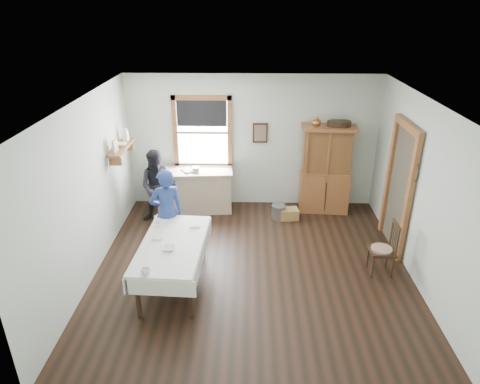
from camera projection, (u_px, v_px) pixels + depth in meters
The scene contains 20 objects.
room at pixel (253, 194), 6.34m from camera, with size 5.01×5.01×2.70m.
window at pixel (202, 128), 8.48m from camera, with size 1.18×0.07×1.48m.
doorway at pixel (400, 184), 7.14m from camera, with size 0.09×1.14×2.22m.
wall_shelf at pixel (121, 146), 7.69m from camera, with size 0.24×1.00×0.44m.
framed_picture at pixel (260, 133), 8.49m from camera, with size 0.30×0.04×0.40m, color #321F11.
rug_beater at pixel (417, 165), 6.41m from camera, with size 0.27×0.27×0.01m, color black.
work_counter at pixel (195, 190), 8.67m from camera, with size 1.52×0.58×0.87m, color tan.
china_hutch at pixel (326, 170), 8.49m from camera, with size 1.04×0.49×1.77m, color brown.
dining_table at pixel (174, 263), 6.43m from camera, with size 0.94×1.79×0.71m, color silver.
spindle_chair at pixel (382, 248), 6.65m from camera, with size 0.41×0.41×0.90m, color #321F11.
pail at pixel (278, 212), 8.44m from camera, with size 0.27×0.27×0.29m, color gray.
wicker_basket at pixel (289, 214), 8.45m from camera, with size 0.36×0.25×0.21m, color #A6814B.
woman_blue at pixel (167, 216), 7.08m from camera, with size 0.52×0.34×1.42m, color navy.
figure_dark at pixel (158, 189), 8.17m from camera, with size 0.65×0.51×1.33m, color black.
table_cup_a at pixel (146, 272), 5.54m from camera, with size 0.12×0.12×0.10m, color white.
table_cup_b at pixel (157, 225), 6.69m from camera, with size 0.10×0.10×0.09m, color white.
table_bowl at pixel (169, 248), 6.11m from camera, with size 0.21×0.21×0.05m, color white.
counter_book at pixel (183, 171), 8.42m from camera, with size 0.17×0.23×0.02m, color brown.
counter_bowl at pixel (162, 170), 8.42m from camera, with size 0.18×0.18×0.06m, color white.
shelf_bowl at pixel (121, 144), 7.69m from camera, with size 0.22×0.22×0.05m, color white.
Camera 1 is at (-0.07, -5.75, 4.01)m, focal length 32.00 mm.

